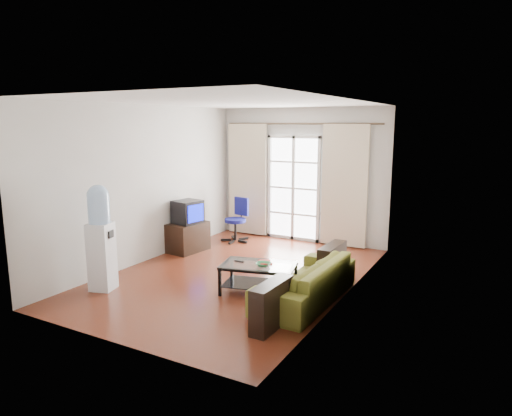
{
  "coord_description": "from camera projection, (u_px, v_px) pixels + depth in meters",
  "views": [
    {
      "loc": [
        3.63,
        -5.95,
        2.39
      ],
      "look_at": [
        0.18,
        0.35,
        1.05
      ],
      "focal_mm": 32.0,
      "sensor_mm": 36.0,
      "label": 1
    }
  ],
  "objects": [
    {
      "name": "curtain_rod",
      "position": [
        300.0,
        124.0,
        9.01
      ],
      "size": [
        3.3,
        0.04,
        0.04
      ],
      "primitive_type": "cylinder",
      "rotation": [
        0.0,
        1.57,
        0.0
      ],
      "color": "#4C3F2D",
      "rests_on": "wall_back"
    },
    {
      "name": "sofa",
      "position": [
        306.0,
        280.0,
        6.2
      ],
      "size": [
        1.97,
        0.87,
        0.56
      ],
      "primitive_type": "imported",
      "rotation": [
        0.0,
        0.0,
        -1.6
      ],
      "color": "olive",
      "rests_on": "floor"
    },
    {
      "name": "task_chair",
      "position": [
        236.0,
        229.0,
        9.34
      ],
      "size": [
        0.71,
        0.71,
        0.89
      ],
      "rotation": [
        0.0,
        0.0,
        -0.19
      ],
      "color": "black",
      "rests_on": "floor"
    },
    {
      "name": "curtain_left",
      "position": [
        247.0,
        180.0,
        9.77
      ],
      "size": [
        0.9,
        0.07,
        2.35
      ],
      "primitive_type": "cube",
      "color": "beige",
      "rests_on": "curtain_rod"
    },
    {
      "name": "wall_back",
      "position": [
        301.0,
        175.0,
        9.28
      ],
      "size": [
        3.6,
        0.02,
        2.7
      ],
      "primitive_type": "cube",
      "color": "beige",
      "rests_on": "floor"
    },
    {
      "name": "coffee_table",
      "position": [
        259.0,
        274.0,
        6.48
      ],
      "size": [
        1.15,
        0.82,
        0.42
      ],
      "rotation": [
        0.0,
        0.0,
        0.24
      ],
      "color": "silver",
      "rests_on": "floor"
    },
    {
      "name": "wall_front",
      "position": [
        107.0,
        224.0,
        4.8
      ],
      "size": [
        3.6,
        0.02,
        2.7
      ],
      "primitive_type": "cube",
      "color": "beige",
      "rests_on": "floor"
    },
    {
      "name": "wall_left",
      "position": [
        146.0,
        184.0,
        7.89
      ],
      "size": [
        0.02,
        5.2,
        2.7
      ],
      "primitive_type": "cube",
      "color": "beige",
      "rests_on": "floor"
    },
    {
      "name": "remote",
      "position": [
        239.0,
        261.0,
        6.58
      ],
      "size": [
        0.14,
        0.04,
        0.02
      ],
      "primitive_type": "cube",
      "rotation": [
        0.0,
        0.0,
        0.01
      ],
      "color": "black",
      "rests_on": "coffee_table"
    },
    {
      "name": "french_door",
      "position": [
        293.0,
        188.0,
        9.35
      ],
      "size": [
        1.16,
        0.06,
        2.15
      ],
      "color": "white",
      "rests_on": "wall_back"
    },
    {
      "name": "water_cooler",
      "position": [
        101.0,
        236.0,
        6.53
      ],
      "size": [
        0.39,
        0.39,
        1.54
      ],
      "rotation": [
        0.0,
        0.0,
        0.3
      ],
      "color": "silver",
      "rests_on": "floor"
    },
    {
      "name": "book",
      "position": [
        259.0,
        263.0,
        6.49
      ],
      "size": [
        0.4,
        0.4,
        0.02
      ],
      "primitive_type": "imported",
      "rotation": [
        0.0,
        0.0,
        0.69
      ],
      "color": "#A6142A",
      "rests_on": "coffee_table"
    },
    {
      "name": "floor",
      "position": [
        236.0,
        275.0,
        7.29
      ],
      "size": [
        5.2,
        5.2,
        0.0
      ],
      "primitive_type": "plane",
      "color": "maroon",
      "rests_on": "ground"
    },
    {
      "name": "radiator",
      "position": [
        336.0,
        229.0,
        9.0
      ],
      "size": [
        0.64,
        0.12,
        0.64
      ],
      "primitive_type": "cube",
      "color": "gray",
      "rests_on": "floor"
    },
    {
      "name": "ceiling",
      "position": [
        234.0,
        102.0,
        6.79
      ],
      "size": [
        5.2,
        5.2,
        0.0
      ],
      "primitive_type": "plane",
      "rotation": [
        3.14,
        0.0,
        0.0
      ],
      "color": "white",
      "rests_on": "wall_back"
    },
    {
      "name": "crt_tv",
      "position": [
        187.0,
        212.0,
        8.52
      ],
      "size": [
        0.54,
        0.54,
        0.43
      ],
      "rotation": [
        0.0,
        0.0,
        -0.19
      ],
      "color": "black",
      "rests_on": "tv_stand"
    },
    {
      "name": "bowl",
      "position": [
        263.0,
        264.0,
        6.37
      ],
      "size": [
        0.26,
        0.26,
        0.05
      ],
      "primitive_type": "imported",
      "rotation": [
        0.0,
        0.0,
        0.15
      ],
      "color": "#2D7C3E",
      "rests_on": "coffee_table"
    },
    {
      "name": "wall_right",
      "position": [
        348.0,
        201.0,
        6.19
      ],
      "size": [
        0.02,
        5.2,
        2.7
      ],
      "primitive_type": "cube",
      "color": "beige",
      "rests_on": "floor"
    },
    {
      "name": "curtain_right",
      "position": [
        345.0,
        186.0,
        8.76
      ],
      "size": [
        0.9,
        0.07,
        2.35
      ],
      "primitive_type": "cube",
      "color": "beige",
      "rests_on": "curtain_rod"
    },
    {
      "name": "tv_stand",
      "position": [
        188.0,
        237.0,
        8.61
      ],
      "size": [
        0.58,
        0.8,
        0.55
      ],
      "primitive_type": "cube",
      "rotation": [
        0.0,
        0.0,
        -0.11
      ],
      "color": "black",
      "rests_on": "floor"
    }
  ]
}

